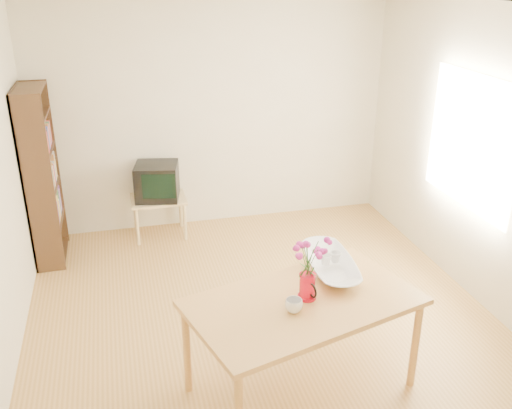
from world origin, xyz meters
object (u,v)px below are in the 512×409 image
object	(u,v)px
bowl	(332,240)
table	(303,309)
television	(157,181)
mug	(294,306)
pitcher	(307,287)

from	to	relation	value
bowl	table	bearing A→B (deg)	-132.61
bowl	television	world-z (taller)	bowl
mug	bowl	bearing A→B (deg)	-151.10
pitcher	mug	xyz separation A→B (m)	(-0.14, -0.13, -0.04)
table	bowl	distance (m)	0.58
bowl	television	distance (m)	2.70
pitcher	television	world-z (taller)	pitcher
pitcher	television	distance (m)	2.90
table	pitcher	distance (m)	0.16
pitcher	mug	world-z (taller)	pitcher
table	bowl	xyz separation A→B (m)	(0.33, 0.36, 0.31)
table	mug	bearing A→B (deg)	-148.76
pitcher	television	bearing A→B (deg)	94.23
table	mug	world-z (taller)	mug
pitcher	bowl	distance (m)	0.48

